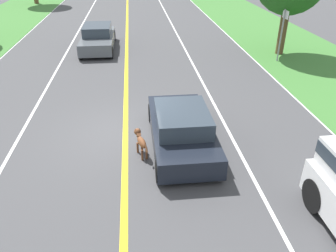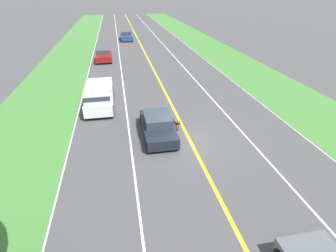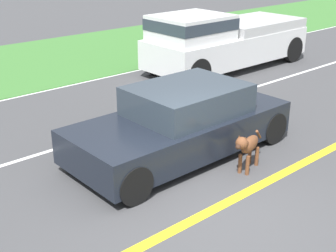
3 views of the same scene
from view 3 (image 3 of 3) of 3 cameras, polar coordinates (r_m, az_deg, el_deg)
ground_plane at (r=7.13m, az=5.41°, el=-10.19°), size 400.00×400.00×0.00m
centre_divider_line at (r=7.13m, az=5.42°, el=-10.16°), size 0.18×160.00×0.01m
lane_edge_line_right at (r=12.52m, az=-18.47°, el=3.28°), size 0.14×160.00×0.01m
lane_dash_same_dir at (r=9.57m, az=-9.93°, el=-1.62°), size 0.10×160.00×0.01m
ego_car at (r=8.61m, az=1.70°, el=0.35°), size 1.85×4.26×1.31m
dog at (r=8.12m, az=9.70°, el=-2.39°), size 0.42×1.05×0.76m
pickup_truck at (r=14.44m, az=6.64°, el=10.41°), size 2.00×5.46×1.78m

